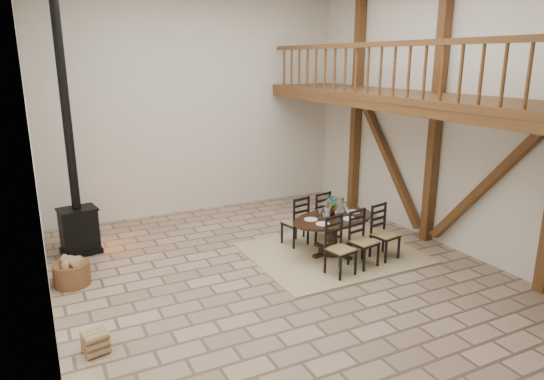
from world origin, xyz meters
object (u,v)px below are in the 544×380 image
wood_stove (75,195)px  log_basket (72,273)px  dining_table (337,235)px  log_stack (95,342)px

wood_stove → log_basket: size_ratio=8.85×
dining_table → wood_stove: wood_stove is taller
dining_table → log_stack: bearing=-175.1°
wood_stove → log_basket: wood_stove is taller
log_basket → log_stack: log_basket is taller
wood_stove → dining_table: bearing=-35.9°
wood_stove → log_stack: bearing=-101.1°
dining_table → wood_stove: size_ratio=0.42×
dining_table → log_basket: size_ratio=3.73×
log_basket → log_stack: (0.08, -2.13, -0.06)m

